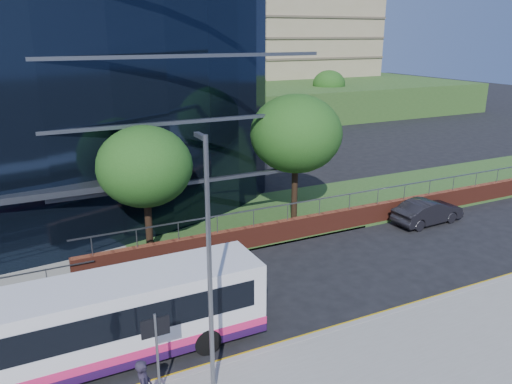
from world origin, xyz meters
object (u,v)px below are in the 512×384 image
parked_car (428,212)px  streetlight_east (209,265)px  street_sign (156,338)px  tree_far_c (145,167)px  tree_dist_f (329,84)px  tree_far_d (296,134)px  tree_dist_e (223,89)px  city_bus (109,320)px

parked_car → streetlight_east: bearing=112.8°
street_sign → parked_car: size_ratio=0.63×
tree_far_c → tree_dist_f: size_ratio=1.08×
street_sign → streetlight_east: (1.50, -0.59, 2.29)m
tree_far_d → tree_dist_e: 31.06m
tree_far_d → parked_car: (6.64, -4.06, -4.46)m
tree_far_c → city_bus: 9.21m
tree_far_c → tree_dist_f: bearing=45.0°
tree_dist_f → streetlight_east: 55.74m
street_sign → tree_far_c: tree_far_c is taller
tree_dist_f → streetlight_east: (-34.00, -44.17, 0.23)m
tree_dist_e → streetlight_east: 45.85m
tree_dist_f → city_bus: tree_dist_f is taller
tree_dist_f → streetlight_east: size_ratio=0.76×
street_sign → tree_far_c: (2.50, 10.59, 2.39)m
tree_dist_e → parked_car: 34.30m
streetlight_east → parked_car: size_ratio=1.80×
tree_far_c → tree_dist_e: (17.00, 31.00, 0.00)m
city_bus → parked_car: (19.07, 4.95, -0.83)m
tree_far_c → city_bus: (-3.44, -8.01, -2.98)m
tree_dist_f → parked_car: 40.17m
tree_dist_e → tree_far_c: bearing=-118.7°
street_sign → tree_dist_e: (19.50, 41.59, 2.39)m
streetlight_east → parked_car: streetlight_east is taller
streetlight_east → city_bus: bearing=127.6°
tree_far_c → tree_dist_e: bearing=61.3°
street_sign → streetlight_east: bearing=-21.4°
tree_far_c → streetlight_east: size_ratio=0.81×
tree_dist_e → street_sign: bearing=-115.1°
tree_dist_e → tree_dist_f: (16.00, 2.00, -0.33)m
tree_dist_e → city_bus: tree_dist_e is taller
street_sign → tree_far_d: tree_far_d is taller
tree_far_d → street_sign: bearing=-134.8°
city_bus → tree_dist_e: bearing=62.1°
tree_dist_f → streetlight_east: bearing=-127.6°
street_sign → parked_car: (18.14, 7.53, -1.42)m
tree_far_c → city_bus: tree_far_c is taller
street_sign → city_bus: (-0.94, 2.58, -0.59)m
street_sign → tree_far_d: size_ratio=0.38×
street_sign → tree_dist_f: (35.50, 43.59, 2.06)m
tree_far_c → tree_far_d: (9.00, 1.00, 0.65)m
tree_dist_e → tree_dist_f: tree_dist_e is taller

